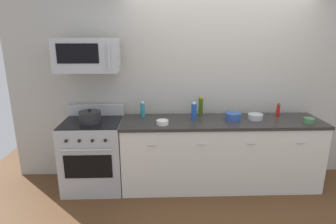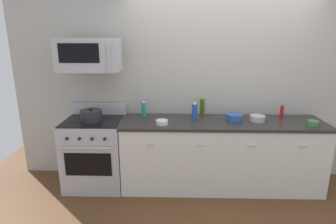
# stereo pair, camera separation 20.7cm
# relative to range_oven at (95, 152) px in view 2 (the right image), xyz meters

# --- Properties ---
(ground_plane) EXTENTS (6.83, 6.83, 0.00)m
(ground_plane) POSITION_rel_range_oven_xyz_m (1.67, -0.00, -0.47)
(ground_plane) COLOR brown
(back_wall) EXTENTS (5.69, 0.10, 2.70)m
(back_wall) POSITION_rel_range_oven_xyz_m (1.67, 0.41, 0.88)
(back_wall) COLOR #B7B2A8
(back_wall) RESTS_ON ground_plane
(counter_unit) EXTENTS (2.60, 0.66, 0.92)m
(counter_unit) POSITION_rel_range_oven_xyz_m (1.67, -0.00, -0.01)
(counter_unit) COLOR silver
(counter_unit) RESTS_ON ground_plane
(range_oven) EXTENTS (0.76, 0.69, 1.07)m
(range_oven) POSITION_rel_range_oven_xyz_m (0.00, 0.00, 0.00)
(range_oven) COLOR #B7BABF
(range_oven) RESTS_ON ground_plane
(microwave) EXTENTS (0.74, 0.44, 0.40)m
(microwave) POSITION_rel_range_oven_xyz_m (0.00, 0.04, 1.28)
(microwave) COLOR #B7BABF
(bottle_dish_soap) EXTENTS (0.06, 0.06, 0.21)m
(bottle_dish_soap) POSITION_rel_range_oven_xyz_m (0.64, 0.20, 0.55)
(bottle_dish_soap) COLOR teal
(bottle_dish_soap) RESTS_ON countertop_slab
(bottle_soda_blue) EXTENTS (0.07, 0.07, 0.23)m
(bottle_soda_blue) POSITION_rel_range_oven_xyz_m (1.31, 0.03, 0.56)
(bottle_soda_blue) COLOR #1E4CA5
(bottle_soda_blue) RESTS_ON countertop_slab
(bottle_hot_sauce_red) EXTENTS (0.05, 0.05, 0.18)m
(bottle_hot_sauce_red) POSITION_rel_range_oven_xyz_m (2.47, 0.15, 0.54)
(bottle_hot_sauce_red) COLOR #B21914
(bottle_hot_sauce_red) RESTS_ON countertop_slab
(bottle_olive_oil) EXTENTS (0.06, 0.06, 0.26)m
(bottle_olive_oil) POSITION_rel_range_oven_xyz_m (1.43, 0.23, 0.57)
(bottle_olive_oil) COLOR #385114
(bottle_olive_oil) RESTS_ON countertop_slab
(bowl_steel_prep) EXTENTS (0.19, 0.19, 0.07)m
(bowl_steel_prep) POSITION_rel_range_oven_xyz_m (2.12, 0.02, 0.49)
(bowl_steel_prep) COLOR #B2B5BA
(bowl_steel_prep) RESTS_ON countertop_slab
(bowl_white_ceramic) EXTENTS (0.15, 0.15, 0.05)m
(bowl_white_ceramic) POSITION_rel_range_oven_xyz_m (0.90, -0.15, 0.48)
(bowl_white_ceramic) COLOR white
(bowl_white_ceramic) RESTS_ON countertop_slab
(bowl_blue_mixing) EXTENTS (0.20, 0.20, 0.09)m
(bowl_blue_mixing) POSITION_rel_range_oven_xyz_m (1.82, 0.01, 0.50)
(bowl_blue_mixing) COLOR #2D519E
(bowl_blue_mixing) RESTS_ON countertop_slab
(bowl_green_glaze) EXTENTS (0.13, 0.13, 0.07)m
(bowl_green_glaze) POSITION_rel_range_oven_xyz_m (2.74, -0.16, 0.48)
(bowl_green_glaze) COLOR #477A4C
(bowl_green_glaze) RESTS_ON countertop_slab
(stockpot) EXTENTS (0.27, 0.27, 0.18)m
(stockpot) POSITION_rel_range_oven_xyz_m (0.00, -0.05, 0.53)
(stockpot) COLOR #262628
(stockpot) RESTS_ON range_oven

